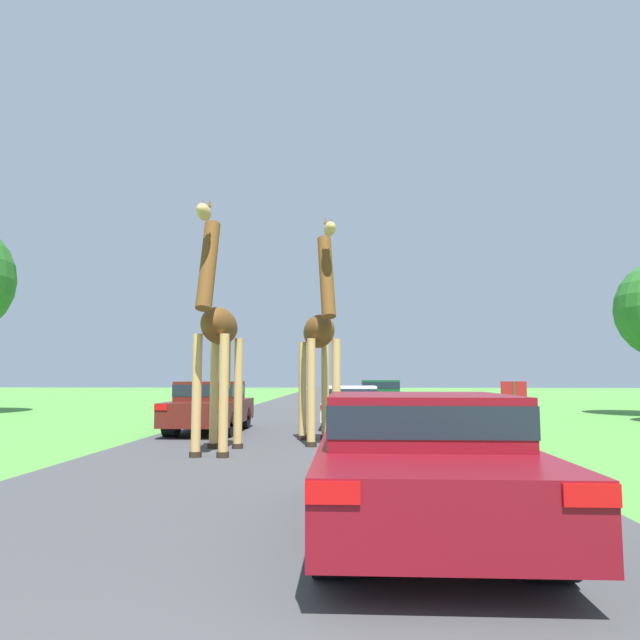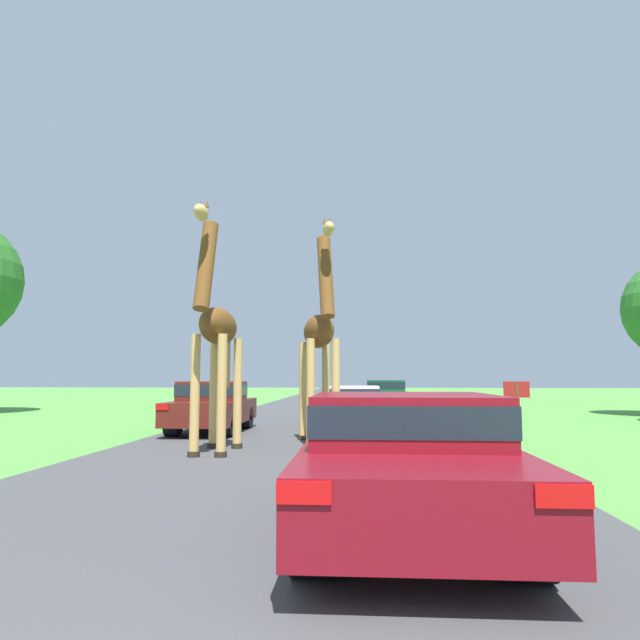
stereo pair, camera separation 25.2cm
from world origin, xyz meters
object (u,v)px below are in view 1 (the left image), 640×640
Objects in this scene: giraffe_companion at (218,334)px; car_queue_right at (351,404)px; car_lead_maroon at (419,457)px; car_queue_left at (380,394)px; car_far_ahead at (210,405)px; sign_post at (514,397)px; giraffe_near_road at (320,338)px.

giraffe_companion is 1.20× the size of car_queue_right.
giraffe_companion reaches higher than car_lead_maroon.
car_queue_left is 12.06m from car_far_ahead.
giraffe_companion reaches higher than car_queue_left.
car_lead_maroon is at bearing -110.71° from sign_post.
car_far_ahead is at bearing -116.12° from car_queue_left.
giraffe_companion is at bearing -74.75° from car_far_ahead.
car_queue_right is 1.03× the size of car_queue_left.
giraffe_companion is at bearing 120.85° from car_lead_maroon.
sign_post reaches higher than car_queue_left.
giraffe_near_road is 3.57× the size of sign_post.
car_queue_right is 4.57m from car_far_ahead.
giraffe_near_road is 1.27× the size of car_queue_left.
sign_post is at bearing -25.10° from car_queue_right.
giraffe_near_road is at bearing -38.57° from car_far_ahead.
giraffe_near_road is at bearing -99.07° from car_queue_left.
car_far_ahead is (-3.92, -2.34, 0.08)m from car_queue_right.
car_queue_right is 4.96m from sign_post.
car_queue_left is 11.04m from sign_post.
car_far_ahead is (-5.31, -10.83, 0.00)m from car_queue_left.
car_queue_right is 1.00× the size of car_far_ahead.
sign_post is (8.41, 0.24, 0.24)m from car_far_ahead.
giraffe_companion is at bearing -112.23° from car_queue_right.
sign_post is at bearing -146.76° from giraffe_companion.
car_queue_right is (2.74, 6.70, -1.75)m from giraffe_companion.
giraffe_companion is at bearing -105.19° from car_queue_left.
car_queue_left is 0.97× the size of car_far_ahead.
car_far_ahead is (-3.18, 2.53, -1.70)m from giraffe_near_road.
giraffe_near_road is 13.64m from car_queue_left.
sign_post is (7.22, 4.60, -1.43)m from giraffe_companion.
car_queue_left is (4.12, 15.19, -1.67)m from giraffe_companion.
giraffe_companion is at bearing -147.52° from sign_post.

